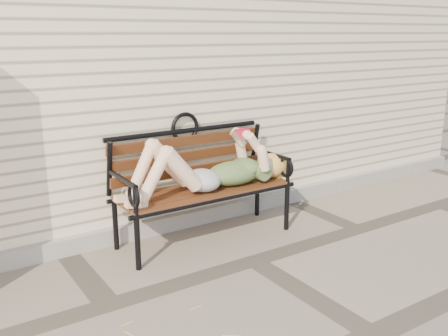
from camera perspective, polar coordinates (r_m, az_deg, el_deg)
ground at (r=4.19m, az=3.41°, el=-10.55°), size 80.00×80.00×0.00m
house_wall at (r=6.44m, az=-12.89°, el=11.99°), size 8.00×4.00×3.00m
foundation_strip at (r=4.91m, az=-3.38°, el=-5.64°), size 8.00×0.10×0.15m
garden_bench at (r=4.49m, az=-2.93°, el=-0.21°), size 1.73×0.69×1.12m
reading_woman at (r=4.37m, az=-1.86°, el=-0.11°), size 1.63×0.37×0.51m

